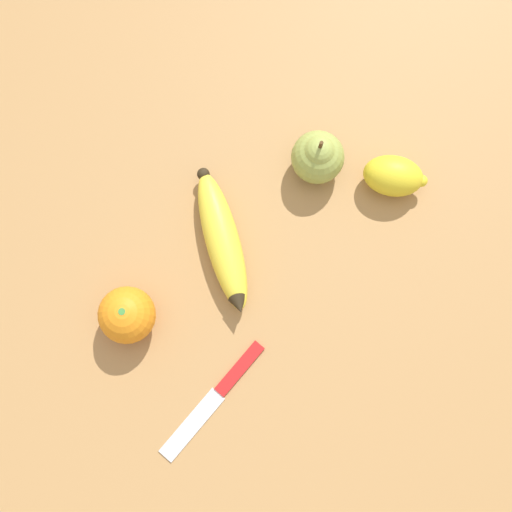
% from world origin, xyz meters
% --- Properties ---
extents(ground_plane, '(3.00, 3.00, 0.00)m').
position_xyz_m(ground_plane, '(0.00, 0.00, 0.00)').
color(ground_plane, '#A87A47').
extents(banana, '(0.17, 0.16, 0.04)m').
position_xyz_m(banana, '(0.00, 0.02, 0.02)').
color(banana, yellow).
rests_on(banana, ground_plane).
extents(orange, '(0.07, 0.07, 0.07)m').
position_xyz_m(orange, '(0.05, 0.16, 0.04)').
color(orange, orange).
rests_on(orange, ground_plane).
extents(pear, '(0.07, 0.07, 0.09)m').
position_xyz_m(pear, '(-0.05, -0.15, 0.04)').
color(pear, '#99A84C').
rests_on(pear, ground_plane).
extents(lemon, '(0.10, 0.08, 0.05)m').
position_xyz_m(lemon, '(-0.15, -0.18, 0.03)').
color(lemon, yellow).
rests_on(lemon, ground_plane).
extents(paring_knife, '(0.05, 0.19, 0.01)m').
position_xyz_m(paring_knife, '(-0.10, 0.19, 0.00)').
color(paring_knife, silver).
rests_on(paring_knife, ground_plane).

